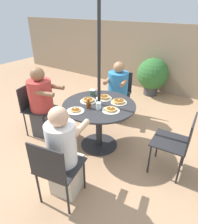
{
  "coord_description": "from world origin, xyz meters",
  "views": [
    {
      "loc": [
        1.5,
        -2.18,
        2.03
      ],
      "look_at": [
        0.0,
        0.0,
        0.61
      ],
      "focal_mm": 32.0,
      "sensor_mm": 36.0,
      "label": 1
    }
  ],
  "objects_px": {
    "pancake_plate_c": "(88,100)",
    "syrup_bottle": "(88,105)",
    "patio_chair_south": "(120,91)",
    "coffee_cup": "(93,93)",
    "patio_chair_east": "(178,141)",
    "patio_chair_north": "(56,167)",
    "diner_north": "(64,156)",
    "pancake_plate_d": "(111,110)",
    "pancake_plate_a": "(104,98)",
    "patio_table": "(99,114)",
    "drinking_glass_a": "(99,106)",
    "diner_west": "(43,106)",
    "potted_shrub": "(152,75)",
    "pancake_plate_b": "(119,102)",
    "diner_south": "(117,94)",
    "pancake_plate_e": "(76,110)",
    "patio_chair_west": "(35,106)"
  },
  "relations": [
    {
      "from": "patio_chair_north",
      "to": "diner_south",
      "type": "distance_m",
      "value": 2.15
    },
    {
      "from": "patio_table",
      "to": "patio_chair_west",
      "type": "xyz_separation_m",
      "value": [
        -1.12,
        -0.29,
        -0.06
      ]
    },
    {
      "from": "patio_table",
      "to": "drinking_glass_a",
      "type": "height_order",
      "value": "drinking_glass_a"
    },
    {
      "from": "pancake_plate_b",
      "to": "drinking_glass_a",
      "type": "distance_m",
      "value": 0.37
    },
    {
      "from": "diner_south",
      "to": "drinking_glass_a",
      "type": "xyz_separation_m",
      "value": [
        0.32,
        -1.1,
        0.28
      ]
    },
    {
      "from": "diner_west",
      "to": "pancake_plate_b",
      "type": "distance_m",
      "value": 1.28
    },
    {
      "from": "pancake_plate_a",
      "to": "pancake_plate_c",
      "type": "bearing_deg",
      "value": -122.02
    },
    {
      "from": "pancake_plate_d",
      "to": "drinking_glass_a",
      "type": "relative_size",
      "value": 2.38
    },
    {
      "from": "pancake_plate_c",
      "to": "drinking_glass_a",
      "type": "relative_size",
      "value": 2.38
    },
    {
      "from": "patio_chair_east",
      "to": "pancake_plate_d",
      "type": "bearing_deg",
      "value": 96.12
    },
    {
      "from": "diner_north",
      "to": "syrup_bottle",
      "type": "relative_size",
      "value": 8.48
    },
    {
      "from": "diner_west",
      "to": "coffee_cup",
      "type": "height_order",
      "value": "diner_west"
    },
    {
      "from": "diner_north",
      "to": "patio_chair_west",
      "type": "bearing_deg",
      "value": 141.46
    },
    {
      "from": "diner_south",
      "to": "patio_table",
      "type": "bearing_deg",
      "value": 90.0
    },
    {
      "from": "patio_chair_east",
      "to": "syrup_bottle",
      "type": "relative_size",
      "value": 6.33
    },
    {
      "from": "coffee_cup",
      "to": "potted_shrub",
      "type": "xyz_separation_m",
      "value": [
        0.16,
        2.27,
        -0.27
      ]
    },
    {
      "from": "diner_south",
      "to": "pancake_plate_e",
      "type": "distance_m",
      "value": 1.35
    },
    {
      "from": "drinking_glass_a",
      "to": "diner_north",
      "type": "bearing_deg",
      "value": -82.65
    },
    {
      "from": "syrup_bottle",
      "to": "coffee_cup",
      "type": "bearing_deg",
      "value": 118.86
    },
    {
      "from": "patio_chair_west",
      "to": "pancake_plate_a",
      "type": "relative_size",
      "value": 3.56
    },
    {
      "from": "pancake_plate_b",
      "to": "syrup_bottle",
      "type": "relative_size",
      "value": 1.78
    },
    {
      "from": "pancake_plate_e",
      "to": "drinking_glass_a",
      "type": "xyz_separation_m",
      "value": [
        0.22,
        0.23,
        0.04
      ]
    },
    {
      "from": "pancake_plate_a",
      "to": "syrup_bottle",
      "type": "relative_size",
      "value": 1.78
    },
    {
      "from": "diner_south",
      "to": "diner_north",
      "type": "bearing_deg",
      "value": 88.77
    },
    {
      "from": "pancake_plate_c",
      "to": "syrup_bottle",
      "type": "height_order",
      "value": "syrup_bottle"
    },
    {
      "from": "diner_south",
      "to": "pancake_plate_e",
      "type": "height_order",
      "value": "diner_south"
    },
    {
      "from": "patio_chair_west",
      "to": "pancake_plate_e",
      "type": "xyz_separation_m",
      "value": [
        0.98,
        -0.07,
        0.24
      ]
    },
    {
      "from": "diner_north",
      "to": "drinking_glass_a",
      "type": "distance_m",
      "value": 0.88
    },
    {
      "from": "patio_table",
      "to": "pancake_plate_a",
      "type": "relative_size",
      "value": 4.47
    },
    {
      "from": "diner_west",
      "to": "potted_shrub",
      "type": "relative_size",
      "value": 1.3
    },
    {
      "from": "patio_table",
      "to": "pancake_plate_d",
      "type": "xyz_separation_m",
      "value": [
        0.26,
        -0.08,
        0.18
      ]
    },
    {
      "from": "diner_west",
      "to": "pancake_plate_a",
      "type": "height_order",
      "value": "diner_west"
    },
    {
      "from": "patio_chair_south",
      "to": "patio_chair_west",
      "type": "distance_m",
      "value": 1.66
    },
    {
      "from": "patio_table",
      "to": "diner_north",
      "type": "distance_m",
      "value": 0.99
    },
    {
      "from": "pancake_plate_a",
      "to": "syrup_bottle",
      "type": "height_order",
      "value": "syrup_bottle"
    },
    {
      "from": "patio_chair_east",
      "to": "pancake_plate_d",
      "type": "relative_size",
      "value": 3.56
    },
    {
      "from": "patio_table",
      "to": "potted_shrub",
      "type": "distance_m",
      "value": 2.48
    },
    {
      "from": "patio_chair_north",
      "to": "diner_north",
      "type": "xyz_separation_m",
      "value": [
        -0.03,
        0.17,
        0.02
      ]
    },
    {
      "from": "diner_south",
      "to": "pancake_plate_c",
      "type": "relative_size",
      "value": 4.63
    },
    {
      "from": "patio_chair_south",
      "to": "coffee_cup",
      "type": "xyz_separation_m",
      "value": [
        0.0,
        -0.92,
        0.27
      ]
    },
    {
      "from": "patio_table",
      "to": "drinking_glass_a",
      "type": "relative_size",
      "value": 10.65
    },
    {
      "from": "pancake_plate_d",
      "to": "pancake_plate_e",
      "type": "height_order",
      "value": "pancake_plate_d"
    },
    {
      "from": "diner_north",
      "to": "patio_chair_west",
      "type": "height_order",
      "value": "diner_north"
    },
    {
      "from": "patio_table",
      "to": "potted_shrub",
      "type": "height_order",
      "value": "potted_shrub"
    },
    {
      "from": "pancake_plate_b",
      "to": "drinking_glass_a",
      "type": "relative_size",
      "value": 2.38
    },
    {
      "from": "diner_west",
      "to": "potted_shrub",
      "type": "height_order",
      "value": "diner_west"
    },
    {
      "from": "patio_chair_south",
      "to": "coffee_cup",
      "type": "relative_size",
      "value": 8.84
    },
    {
      "from": "patio_table",
      "to": "pancake_plate_d",
      "type": "bearing_deg",
      "value": -17.79
    },
    {
      "from": "coffee_cup",
      "to": "potted_shrub",
      "type": "bearing_deg",
      "value": 85.87
    },
    {
      "from": "pancake_plate_d",
      "to": "pancake_plate_a",
      "type": "bearing_deg",
      "value": 136.6
    }
  ]
}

